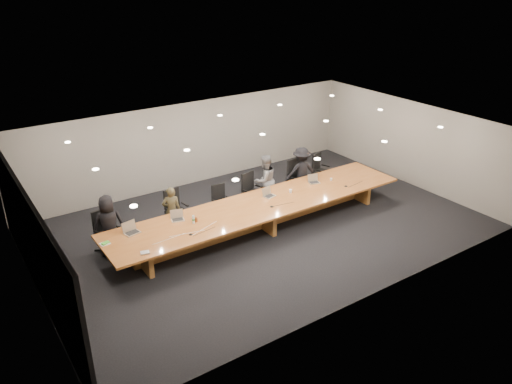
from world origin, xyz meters
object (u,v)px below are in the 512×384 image
Objects in this scene: person_b at (172,211)px; amber_mug at (196,220)px; mic_center at (272,206)px; av_box at (145,253)px; chair_mid_right at (253,191)px; laptop_d at (270,192)px; chair_far_right at (322,170)px; mic_right at (346,186)px; chair_left at (177,209)px; paper_cup_near at (291,191)px; chair_mid_left at (221,201)px; mic_left at (191,234)px; laptop_b at (177,216)px; person_a at (109,224)px; person_c at (265,180)px; paper_cup_far at (331,179)px; chair_far_left at (107,231)px; water_bottle at (193,220)px; laptop_a at (132,228)px; chair_right at (298,178)px; person_d at (301,171)px; conference_table at (262,211)px; laptop_e at (314,179)px.

amber_mug is at bearing 120.90° from person_b.
av_box is at bearing -174.96° from mic_center.
chair_mid_right reaches higher than laptop_d.
mic_right is at bearing -127.97° from chair_far_right.
mic_center is (2.09, -1.64, 0.18)m from chair_left.
paper_cup_near is at bearing 161.21° from mic_right.
chair_mid_left is 2.05m from paper_cup_near.
chair_mid_left is 9.57× the size of mic_left.
laptop_b reaches higher than mic_left.
person_a reaches higher than laptop_d.
person_c is 20.60× the size of paper_cup_far.
chair_far_left is at bearing 150.36° from amber_mug.
mic_left is at bearing 177.56° from chair_far_right.
paper_cup_near is at bearing -28.82° from chair_left.
water_bottle reaches higher than mic_center.
laptop_a is (-6.98, -0.92, 0.33)m from chair_far_right.
av_box is (-1.75, -1.98, 0.18)m from chair_left.
person_a reaches higher than chair_left.
chair_right is 5.91× the size of av_box.
person_d reaches higher than laptop_a.
mic_left is at bearing -179.58° from mic_right.
person_d reaches higher than chair_right.
person_a reaches higher than av_box.
paper_cup_far is 2.64m from mic_center.
person_a is 2.15m from water_bottle.
person_d is at bearing -164.30° from person_a.
mic_right is at bearing -74.74° from chair_right.
conference_table is at bearing 25.80° from av_box.
laptop_d reaches higher than paper_cup_near.
laptop_e is (1.68, -0.83, 0.29)m from chair_mid_right.
chair_right is at bearing 172.49° from person_c.
chair_left reaches higher than conference_table.
chair_left is 14.83× the size of paper_cup_far.
laptop_e is (4.14, -1.01, 0.30)m from chair_left.
laptop_e is at bearing 8.47° from conference_table.
paper_cup_near is (4.74, -0.27, -0.09)m from laptop_a.
chair_far_right is at bearing 71.59° from mic_right.
water_bottle is (0.11, -1.09, 0.16)m from person_b.
person_c is at bearing 173.56° from chair_right.
person_c reaches higher than laptop_b.
person_d is at bearing 14.14° from water_bottle.
person_a is 0.80m from laptop_a.
chair_far_right reaches higher than chair_mid_left.
person_d reaches higher than av_box.
person_a is at bearing -3.91° from person_c.
laptop_a is 1.46m from mic_left.
chair_far_left reaches higher than conference_table.
person_d is (1.85, 0.01, 0.22)m from chair_mid_right.
av_box is (-6.06, -1.80, -0.04)m from person_d.
chair_right is 0.76× the size of person_a.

